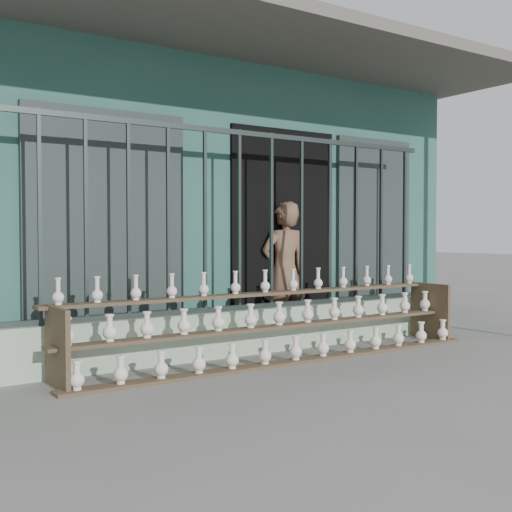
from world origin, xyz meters
TOP-DOWN VIEW (x-y plane):
  - ground at (0.00, 0.00)m, footprint 60.00×60.00m
  - workshop_building at (0.00, 4.23)m, footprint 7.40×6.60m
  - parapet_wall at (0.00, 1.30)m, footprint 5.00×0.20m
  - security_fence at (-0.00, 1.30)m, footprint 5.00×0.04m
  - shelf_rack at (0.21, 0.88)m, footprint 4.50×0.68m
  - elderly_woman at (0.85, 1.70)m, footprint 0.60×0.41m

SIDE VIEW (x-z plane):
  - ground at x=0.00m, z-range 0.00..0.00m
  - parapet_wall at x=0.00m, z-range 0.00..0.45m
  - shelf_rack at x=0.21m, z-range -0.06..0.79m
  - elderly_woman at x=0.85m, z-range 0.00..1.57m
  - security_fence at x=0.00m, z-range 0.45..2.25m
  - workshop_building at x=0.00m, z-range 0.02..3.23m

